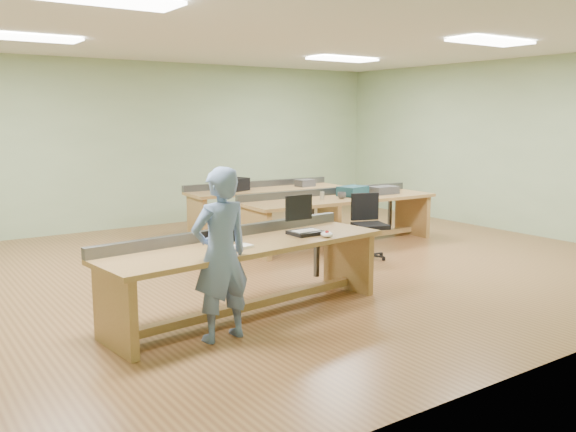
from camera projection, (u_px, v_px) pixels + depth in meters
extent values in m
plane|color=brown|center=(267.00, 268.00, 8.17)|extent=(10.00, 10.00, 0.00)
plane|color=silver|center=(265.00, 37.00, 7.68)|extent=(10.00, 10.00, 0.00)
cube|color=#9FBA8D|center=(149.00, 145.00, 11.18)|extent=(10.00, 0.04, 3.00)
cube|color=#9FBA8D|center=(545.00, 184.00, 4.67)|extent=(10.00, 0.04, 3.00)
cube|color=#9FBA8D|center=(506.00, 146.00, 10.72)|extent=(0.04, 8.00, 3.00)
cube|color=white|center=(108.00, 0.00, 5.07)|extent=(1.20, 0.50, 0.03)
cube|color=white|center=(29.00, 38.00, 7.51)|extent=(1.20, 0.50, 0.03)
cube|color=white|center=(491.00, 41.00, 7.86)|extent=(1.20, 0.50, 0.03)
cube|color=white|center=(343.00, 59.00, 10.30)|extent=(1.20, 0.50, 0.03)
cube|color=#A98547|center=(248.00, 246.00, 6.14)|extent=(3.18, 1.17, 0.05)
cube|color=#A98547|center=(115.00, 311.00, 5.26)|extent=(0.16, 0.73, 0.70)
cube|color=#A98547|center=(348.00, 260.00, 7.14)|extent=(0.16, 0.73, 0.70)
cube|color=#A98547|center=(249.00, 305.00, 6.24)|extent=(2.80, 0.41, 0.08)
cube|color=#484A4F|center=(227.00, 233.00, 6.40)|extent=(3.10, 0.43, 0.11)
cube|color=#A98547|center=(341.00, 199.00, 9.57)|extent=(3.31, 0.99, 0.05)
cube|color=#A98547|center=(256.00, 233.00, 8.82)|extent=(0.11, 0.78, 0.70)
cube|color=#A98547|center=(412.00, 214.00, 10.45)|extent=(0.11, 0.78, 0.70)
cube|color=#A98547|center=(340.00, 238.00, 9.67)|extent=(2.98, 0.20, 0.08)
cube|color=#484A4F|center=(326.00, 192.00, 9.89)|extent=(3.28, 0.19, 0.11)
cube|color=#A98547|center=(267.00, 190.00, 10.74)|extent=(2.93, 0.90, 0.05)
cube|color=#A98547|center=(197.00, 218.00, 10.09)|extent=(0.11, 0.68, 0.70)
cube|color=#A98547|center=(329.00, 205.00, 11.51)|extent=(0.11, 0.68, 0.70)
cube|color=#A98547|center=(268.00, 225.00, 10.84)|extent=(2.60, 0.21, 0.08)
cube|color=#484A4F|center=(258.00, 184.00, 11.02)|extent=(2.90, 0.20, 0.11)
imported|color=slate|center=(221.00, 255.00, 5.45)|extent=(0.61, 0.42, 1.58)
cube|color=black|center=(306.00, 233.00, 6.59)|extent=(0.35, 0.29, 0.04)
cube|color=black|center=(299.00, 208.00, 6.66)|extent=(0.35, 0.02, 0.28)
cube|color=white|center=(231.00, 248.00, 5.83)|extent=(0.48, 0.22, 0.03)
ellipsoid|color=white|center=(327.00, 234.00, 6.44)|extent=(0.17, 0.18, 0.06)
cube|color=black|center=(224.00, 235.00, 6.18)|extent=(0.26, 0.21, 0.15)
cylinder|color=black|center=(370.00, 243.00, 8.69)|extent=(0.06, 0.06, 0.45)
cube|color=black|center=(370.00, 226.00, 8.65)|extent=(0.55, 0.55, 0.06)
cube|color=black|center=(365.00, 207.00, 8.81)|extent=(0.41, 0.18, 0.39)
cylinder|color=black|center=(370.00, 256.00, 8.73)|extent=(0.63, 0.63, 0.06)
cube|color=#153945|center=(353.00, 191.00, 9.78)|extent=(0.50, 0.42, 0.16)
cube|color=#3A393C|center=(384.00, 190.00, 10.05)|extent=(0.46, 0.30, 0.12)
imported|color=#3A393C|center=(342.00, 195.00, 9.45)|extent=(0.15, 0.15, 0.10)
cylinder|color=silver|center=(322.00, 196.00, 9.35)|extent=(0.08, 0.08, 0.12)
cube|color=black|center=(237.00, 184.00, 10.45)|extent=(0.45, 0.38, 0.22)
cube|color=#3A393C|center=(305.00, 183.00, 11.10)|extent=(0.33, 0.26, 0.13)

